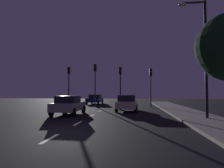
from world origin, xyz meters
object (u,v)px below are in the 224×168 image
(car_oncoming_far, at_px, (95,99))
(street_lamp_right, at_px, (202,48))
(traffic_signal_far_left, at_px, (69,79))
(traffic_signal_far_right, at_px, (151,80))
(car_stopped_ahead, at_px, (127,103))
(traffic_signal_center_left, at_px, (95,77))
(car_adjacent_lane, at_px, (69,105))
(traffic_signal_center_right, at_px, (120,79))

(car_oncoming_far, height_order, street_lamp_right, street_lamp_right)
(traffic_signal_far_left, height_order, traffic_signal_far_right, traffic_signal_far_left)
(car_stopped_ahead, height_order, street_lamp_right, street_lamp_right)
(traffic_signal_far_left, height_order, car_oncoming_far, traffic_signal_far_left)
(traffic_signal_far_right, bearing_deg, car_oncoming_far, 143.00)
(traffic_signal_center_left, height_order, car_oncoming_far, traffic_signal_center_left)
(car_adjacent_lane, xyz_separation_m, car_oncoming_far, (-0.77, 14.61, -0.02))
(traffic_signal_center_left, distance_m, car_oncoming_far, 6.82)
(car_stopped_ahead, relative_size, car_adjacent_lane, 1.02)
(car_oncoming_far, xyz_separation_m, street_lamp_right, (10.35, -16.90, 3.87))
(traffic_signal_center_right, xyz_separation_m, street_lamp_right, (6.00, -10.86, 1.19))
(traffic_signal_far_right, bearing_deg, car_stopped_ahead, -116.54)
(car_oncoming_far, bearing_deg, car_stopped_ahead, -64.78)
(traffic_signal_far_right, height_order, car_oncoming_far, traffic_signal_far_right)
(traffic_signal_center_left, relative_size, car_oncoming_far, 1.24)
(traffic_signal_far_left, distance_m, traffic_signal_far_right, 10.15)
(traffic_signal_center_left, xyz_separation_m, car_stopped_ahead, (4.13, -5.32, -2.91))
(traffic_signal_far_left, distance_m, street_lamp_right, 16.60)
(traffic_signal_center_right, bearing_deg, car_oncoming_far, 125.77)
(street_lamp_right, bearing_deg, car_oncoming_far, 121.48)
(traffic_signal_far_left, distance_m, car_adjacent_lane, 9.47)
(traffic_signal_center_left, height_order, traffic_signal_far_right, traffic_signal_center_left)
(traffic_signal_far_right, relative_size, car_oncoming_far, 1.09)
(car_stopped_ahead, distance_m, car_adjacent_lane, 5.63)
(traffic_signal_center_right, distance_m, traffic_signal_far_right, 3.66)
(car_adjacent_lane, distance_m, car_oncoming_far, 14.63)
(traffic_signal_center_right, bearing_deg, traffic_signal_center_left, 179.98)
(traffic_signal_far_left, xyz_separation_m, traffic_signal_center_right, (6.49, -0.00, -0.07))
(traffic_signal_far_right, xyz_separation_m, street_lamp_right, (2.34, -10.86, 1.32))
(traffic_signal_center_right, relative_size, car_stopped_ahead, 1.22)
(traffic_signal_far_right, relative_size, car_stopped_ahead, 1.17)
(street_lamp_right, bearing_deg, car_adjacent_lane, 166.60)
(traffic_signal_far_left, relative_size, street_lamp_right, 0.64)
(traffic_signal_far_right, bearing_deg, street_lamp_right, -77.83)
(traffic_signal_center_left, height_order, car_stopped_ahead, traffic_signal_center_left)
(car_stopped_ahead, bearing_deg, street_lamp_right, -47.97)
(traffic_signal_far_left, relative_size, car_adjacent_lane, 1.27)
(traffic_signal_far_left, bearing_deg, car_adjacent_lane, -71.24)
(car_stopped_ahead, bearing_deg, traffic_signal_center_right, 100.67)
(street_lamp_right, bearing_deg, car_stopped_ahead, 132.03)
(traffic_signal_far_right, distance_m, car_oncoming_far, 10.34)
(traffic_signal_far_left, bearing_deg, traffic_signal_center_right, -0.00)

